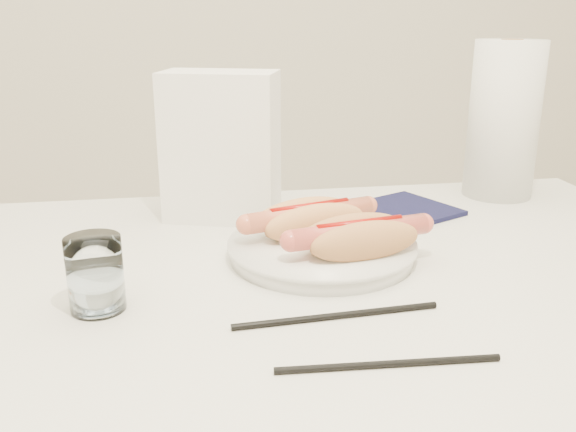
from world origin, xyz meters
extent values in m
cube|color=silver|center=(0.00, 0.00, 0.73)|extent=(1.20, 0.80, 0.04)
cylinder|color=silver|center=(0.54, 0.34, 0.35)|extent=(0.04, 0.04, 0.71)
cylinder|color=white|center=(0.04, 0.06, 0.76)|extent=(0.25, 0.25, 0.02)
ellipsoid|color=#E59B5B|center=(0.03, 0.07, 0.80)|extent=(0.16, 0.08, 0.05)
ellipsoid|color=#E59B5B|center=(0.02, 0.11, 0.80)|extent=(0.16, 0.08, 0.05)
ellipsoid|color=#E59B5B|center=(0.03, 0.09, 0.78)|extent=(0.15, 0.10, 0.03)
cylinder|color=#D76B4C|center=(0.03, 0.09, 0.80)|extent=(0.19, 0.08, 0.03)
cylinder|color=#990A05|center=(0.03, 0.09, 0.81)|extent=(0.12, 0.04, 0.01)
ellipsoid|color=tan|center=(0.08, -0.01, 0.80)|extent=(0.16, 0.07, 0.05)
ellipsoid|color=tan|center=(0.07, 0.03, 0.80)|extent=(0.16, 0.07, 0.05)
ellipsoid|color=tan|center=(0.08, 0.01, 0.78)|extent=(0.14, 0.08, 0.03)
cylinder|color=#CF5449|center=(0.08, 0.01, 0.80)|extent=(0.19, 0.06, 0.03)
cylinder|color=#990A05|center=(0.08, 0.01, 0.81)|extent=(0.12, 0.03, 0.01)
cylinder|color=white|center=(-0.25, -0.05, 0.79)|extent=(0.06, 0.06, 0.09)
cylinder|color=black|center=(0.02, -0.12, 0.75)|extent=(0.23, 0.02, 0.01)
cylinder|color=black|center=(0.04, -0.22, 0.75)|extent=(0.22, 0.02, 0.01)
cube|color=white|center=(-0.08, 0.26, 0.87)|extent=(0.20, 0.15, 0.23)
cube|color=black|center=(0.22, 0.24, 0.75)|extent=(0.20, 0.20, 0.01)
cylinder|color=white|center=(0.42, 0.31, 0.89)|extent=(0.13, 0.13, 0.27)
camera|label=1|loc=(-0.14, -0.72, 1.07)|focal=39.24mm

